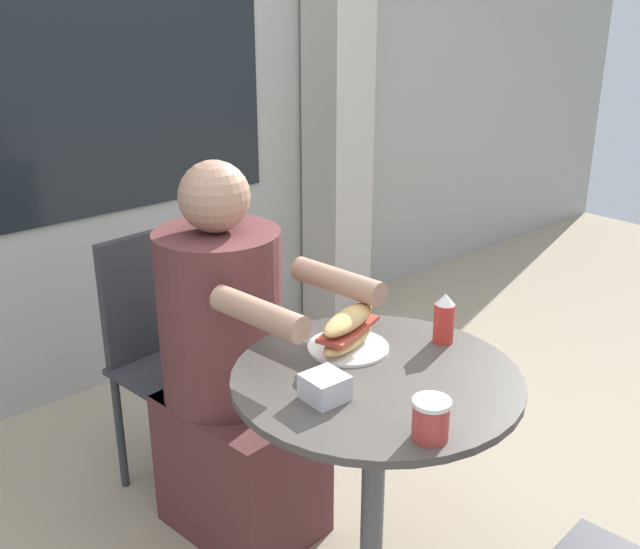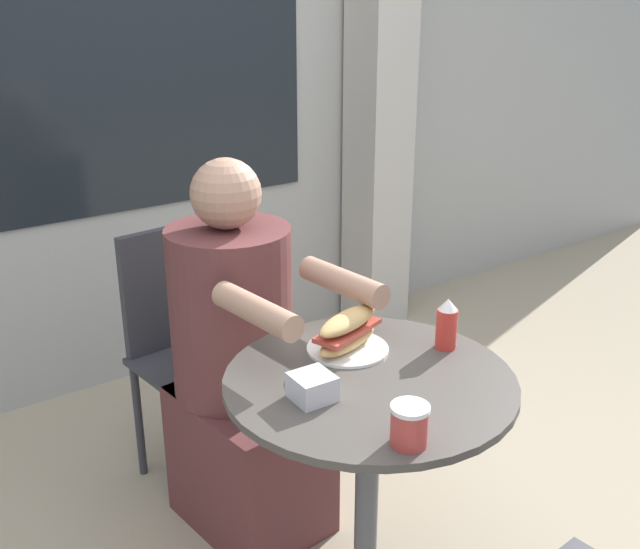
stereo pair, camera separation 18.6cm
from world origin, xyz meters
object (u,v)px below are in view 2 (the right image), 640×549
sandwich_on_plate (348,334)px  condiment_bottle (447,324)px  drink_cup (409,425)px  seated_diner (241,378)px  cafe_table (368,448)px  diner_chair (186,333)px

sandwich_on_plate → condiment_bottle: bearing=-32.3°
drink_cup → condiment_bottle: condiment_bottle is taller
seated_diner → condiment_bottle: seated_diner is taller
cafe_table → condiment_bottle: condiment_bottle is taller
condiment_bottle → sandwich_on_plate: bearing=147.7°
condiment_bottle → seated_diner: bearing=120.0°
drink_cup → seated_diner: bearing=85.5°
diner_chair → drink_cup: 1.18m
diner_chair → sandwich_on_plate: (0.11, -0.75, 0.26)m
seated_diner → sandwich_on_plate: bearing=97.6°
diner_chair → condiment_bottle: bearing=104.4°
cafe_table → sandwich_on_plate: sandwich_on_plate is taller
diner_chair → drink_cup: diner_chair is taller
diner_chair → sandwich_on_plate: size_ratio=3.71×
drink_cup → sandwich_on_plate: bearing=68.9°
condiment_bottle → diner_chair: bearing=109.9°
seated_diner → drink_cup: (-0.06, -0.81, 0.28)m
seated_diner → drink_cup: bearing=80.0°
seated_diner → diner_chair: bearing=-93.5°
seated_diner → drink_cup: 0.85m
drink_cup → diner_chair: bearing=87.5°
diner_chair → seated_diner: (0.01, -0.35, -0.02)m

